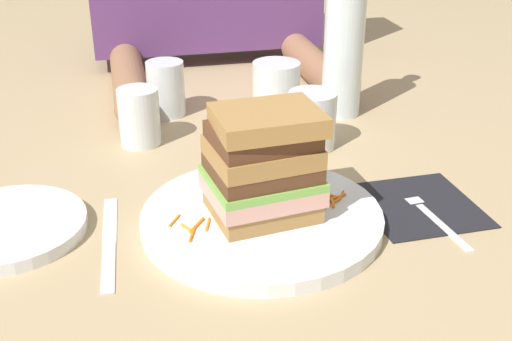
% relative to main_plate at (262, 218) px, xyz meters
% --- Properties ---
extents(ground_plane, '(3.00, 3.00, 0.00)m').
position_rel_main_plate_xyz_m(ground_plane, '(-0.02, 0.01, -0.01)').
color(ground_plane, tan).
extents(main_plate, '(0.28, 0.28, 0.02)m').
position_rel_main_plate_xyz_m(main_plate, '(0.00, 0.00, 0.00)').
color(main_plate, white).
rests_on(main_plate, ground_plane).
extents(sandwich, '(0.13, 0.12, 0.13)m').
position_rel_main_plate_xyz_m(sandwich, '(0.00, -0.00, 0.07)').
color(sandwich, '#A87A42').
rests_on(sandwich, main_plate).
extents(carrot_shred_0, '(0.02, 0.02, 0.00)m').
position_rel_main_plate_xyz_m(carrot_shred_0, '(-0.10, 0.00, 0.01)').
color(carrot_shred_0, orange).
rests_on(carrot_shred_0, main_plate).
extents(carrot_shred_1, '(0.01, 0.03, 0.00)m').
position_rel_main_plate_xyz_m(carrot_shred_1, '(-0.07, -0.02, 0.01)').
color(carrot_shred_1, orange).
rests_on(carrot_shred_1, main_plate).
extents(carrot_shred_2, '(0.02, 0.03, 0.00)m').
position_rel_main_plate_xyz_m(carrot_shred_2, '(-0.08, -0.01, 0.01)').
color(carrot_shred_2, orange).
rests_on(carrot_shred_2, main_plate).
extents(carrot_shred_3, '(0.01, 0.02, 0.00)m').
position_rel_main_plate_xyz_m(carrot_shred_3, '(-0.09, -0.02, 0.01)').
color(carrot_shred_3, orange).
rests_on(carrot_shred_3, main_plate).
extents(carrot_shred_4, '(0.01, 0.03, 0.00)m').
position_rel_main_plate_xyz_m(carrot_shred_4, '(-0.09, -0.03, 0.01)').
color(carrot_shred_4, orange).
rests_on(carrot_shred_4, main_plate).
extents(carrot_shred_5, '(0.01, 0.02, 0.00)m').
position_rel_main_plate_xyz_m(carrot_shred_5, '(0.09, 0.00, 0.01)').
color(carrot_shred_5, orange).
rests_on(carrot_shred_5, main_plate).
extents(carrot_shred_6, '(0.03, 0.01, 0.00)m').
position_rel_main_plate_xyz_m(carrot_shred_6, '(0.10, 0.01, 0.01)').
color(carrot_shred_6, orange).
rests_on(carrot_shred_6, main_plate).
extents(carrot_shred_7, '(0.02, 0.03, 0.00)m').
position_rel_main_plate_xyz_m(carrot_shred_7, '(0.08, 0.00, 0.01)').
color(carrot_shred_7, orange).
rests_on(carrot_shred_7, main_plate).
extents(carrot_shred_8, '(0.03, 0.01, 0.00)m').
position_rel_main_plate_xyz_m(carrot_shred_8, '(0.07, 0.00, 0.01)').
color(carrot_shred_8, orange).
rests_on(carrot_shred_8, main_plate).
extents(carrot_shred_9, '(0.02, 0.01, 0.00)m').
position_rel_main_plate_xyz_m(carrot_shred_9, '(0.09, 0.00, 0.01)').
color(carrot_shred_9, orange).
rests_on(carrot_shred_9, main_plate).
extents(carrot_shred_10, '(0.02, 0.02, 0.00)m').
position_rel_main_plate_xyz_m(carrot_shred_10, '(0.09, 0.02, 0.01)').
color(carrot_shred_10, orange).
rests_on(carrot_shred_10, main_plate).
extents(carrot_shred_11, '(0.01, 0.02, 0.00)m').
position_rel_main_plate_xyz_m(carrot_shred_11, '(0.07, 0.03, 0.01)').
color(carrot_shred_11, orange).
rests_on(carrot_shred_11, main_plate).
extents(carrot_shred_12, '(0.01, 0.02, 0.00)m').
position_rel_main_plate_xyz_m(carrot_shred_12, '(0.10, 0.02, 0.01)').
color(carrot_shred_12, orange).
rests_on(carrot_shred_12, main_plate).
extents(carrot_shred_13, '(0.01, 0.02, 0.00)m').
position_rel_main_plate_xyz_m(carrot_shred_13, '(0.06, 0.02, 0.01)').
color(carrot_shred_13, orange).
rests_on(carrot_shred_13, main_plate).
extents(carrot_shred_14, '(0.02, 0.02, 0.00)m').
position_rel_main_plate_xyz_m(carrot_shred_14, '(0.08, 0.03, 0.01)').
color(carrot_shred_14, orange).
rests_on(carrot_shred_14, main_plate).
extents(napkin_dark, '(0.14, 0.15, 0.00)m').
position_rel_main_plate_xyz_m(napkin_dark, '(0.20, 0.00, -0.01)').
color(napkin_dark, black).
rests_on(napkin_dark, ground_plane).
extents(fork, '(0.03, 0.17, 0.00)m').
position_rel_main_plate_xyz_m(fork, '(0.20, -0.02, -0.00)').
color(fork, silver).
rests_on(fork, napkin_dark).
extents(knife, '(0.02, 0.20, 0.00)m').
position_rel_main_plate_xyz_m(knife, '(-0.18, -0.00, -0.01)').
color(knife, silver).
rests_on(knife, ground_plane).
extents(juice_glass, '(0.07, 0.07, 0.08)m').
position_rel_main_plate_xyz_m(juice_glass, '(0.12, 0.20, 0.03)').
color(juice_glass, white).
rests_on(juice_glass, ground_plane).
extents(water_bottle, '(0.06, 0.06, 0.30)m').
position_rel_main_plate_xyz_m(water_bottle, '(0.21, 0.32, 0.12)').
color(water_bottle, silver).
rests_on(water_bottle, ground_plane).
extents(empty_tumbler_0, '(0.06, 0.06, 0.09)m').
position_rel_main_plate_xyz_m(empty_tumbler_0, '(-0.12, 0.27, 0.03)').
color(empty_tumbler_0, silver).
rests_on(empty_tumbler_0, ground_plane).
extents(empty_tumbler_1, '(0.08, 0.08, 0.08)m').
position_rel_main_plate_xyz_m(empty_tumbler_1, '(0.11, 0.36, 0.03)').
color(empty_tumbler_1, silver).
rests_on(empty_tumbler_1, ground_plane).
extents(empty_tumbler_2, '(0.06, 0.06, 0.09)m').
position_rel_main_plate_xyz_m(empty_tumbler_2, '(-0.07, 0.38, 0.04)').
color(empty_tumbler_2, silver).
rests_on(empty_tumbler_2, ground_plane).
extents(side_plate, '(0.18, 0.18, 0.02)m').
position_rel_main_plate_xyz_m(side_plate, '(-0.29, 0.05, -0.00)').
color(side_plate, white).
rests_on(side_plate, ground_plane).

